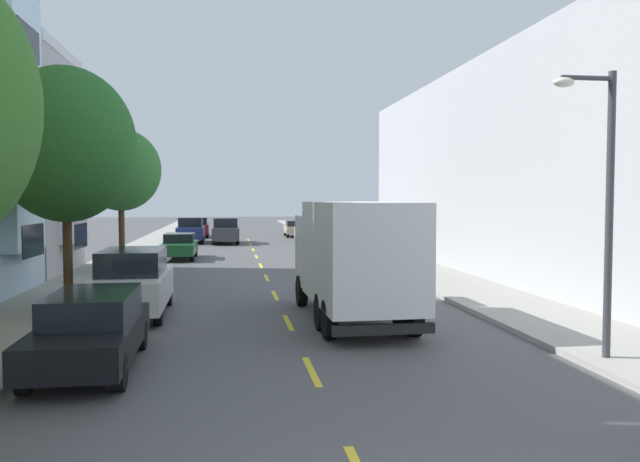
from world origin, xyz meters
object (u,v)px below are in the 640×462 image
object	(u,v)px
street_tree_second	(66,145)
parked_sedan_champagne	(295,228)
parked_wagon_black	(91,328)
parked_wagon_orange	(353,251)
parked_suv_silver	(312,231)
moving_charcoal_sedan	(226,230)
delivery_box_truck	(353,254)
parked_sedan_forest	(179,246)
parked_suv_white	(133,282)
parked_pickup_burgundy	(197,228)
parked_suv_navy	(191,230)
street_tree_third	(121,170)
street_lamp	(602,190)

from	to	relation	value
street_tree_second	parked_sedan_champagne	distance (m)	37.63
parked_wagon_black	parked_sedan_champagne	world-z (taller)	parked_wagon_black
parked_wagon_orange	parked_wagon_black	world-z (taller)	same
parked_suv_silver	moving_charcoal_sedan	xyz separation A→B (m)	(-6.20, 2.11, 0.00)
delivery_box_truck	moving_charcoal_sedan	bearing A→B (deg)	96.62
parked_sedan_forest	moving_charcoal_sedan	world-z (taller)	moving_charcoal_sedan
parked_suv_white	parked_pickup_burgundy	distance (m)	37.54
street_tree_second	parked_suv_silver	bearing A→B (deg)	67.60
street_tree_second	parked_pickup_burgundy	size ratio (longest dim) A/B	1.35
parked_suv_silver	parked_wagon_black	bearing A→B (deg)	-104.87
parked_suv_navy	parked_suv_white	xyz separation A→B (m)	(0.04, -30.54, 0.00)
parked_sedan_champagne	parked_suv_navy	world-z (taller)	parked_suv_navy
parked_wagon_black	parked_pickup_burgundy	distance (m)	43.42
parked_sedan_champagne	parked_suv_navy	xyz separation A→B (m)	(-8.65, -6.25, 0.24)
street_tree_third	parked_sedan_forest	bearing A→B (deg)	72.23
parked_suv_silver	parked_suv_navy	xyz separation A→B (m)	(-8.82, 3.41, 0.00)
parked_suv_silver	parked_pickup_burgundy	size ratio (longest dim) A/B	0.91
parked_sedan_forest	parked_suv_navy	bearing A→B (deg)	90.45
parked_sedan_forest	parked_wagon_orange	bearing A→B (deg)	-33.50
street_tree_second	street_tree_third	xyz separation A→B (m)	(-0.00, 9.97, -0.34)
street_tree_third	delivery_box_truck	world-z (taller)	street_tree_third
parked_sedan_forest	parked_pickup_burgundy	size ratio (longest dim) A/B	0.85
parked_pickup_burgundy	parked_wagon_black	bearing A→B (deg)	-90.11
street_tree_second	moving_charcoal_sedan	distance (m)	28.96
street_lamp	parked_suv_navy	size ratio (longest dim) A/B	1.22
street_lamp	parked_pickup_burgundy	xyz separation A→B (m)	(-10.21, 44.61, -2.76)
parked_suv_silver	parked_suv_white	world-z (taller)	same
parked_sedan_forest	moving_charcoal_sedan	distance (m)	12.11
street_lamp	moving_charcoal_sedan	world-z (taller)	street_lamp
parked_wagon_orange	parked_sedan_forest	world-z (taller)	parked_wagon_orange
moving_charcoal_sedan	parked_suv_navy	bearing A→B (deg)	153.77
delivery_box_truck	parked_sedan_champagne	bearing A→B (deg)	86.42
street_tree_third	parked_sedan_forest	xyz separation A→B (m)	(2.08, 6.49, -3.92)
street_lamp	parked_suv_white	distance (m)	12.76
parked_wagon_orange	parked_suv_white	distance (m)	14.57
parked_suv_white	street_tree_second	bearing A→B (deg)	155.10
street_tree_second	street_tree_third	distance (m)	9.97
street_lamp	parked_wagon_black	bearing A→B (deg)	173.43
parked_pickup_burgundy	parked_suv_navy	bearing A→B (deg)	-91.11
street_tree_third	parked_suv_silver	xyz separation A→B (m)	(10.80, 16.22, -3.68)
street_lamp	delivery_box_truck	size ratio (longest dim) A/B	0.82
street_tree_third	parked_suv_white	xyz separation A→B (m)	(2.02, -10.91, -3.68)
delivery_box_truck	parked_sedan_champagne	world-z (taller)	delivery_box_truck
parked_sedan_forest	parked_suv_navy	size ratio (longest dim) A/B	0.94
parked_suv_white	moving_charcoal_sedan	bearing A→B (deg)	84.96
moving_charcoal_sedan	parked_wagon_black	bearing A→B (deg)	-94.19
street_lamp	parked_suv_white	bearing A→B (deg)	145.58
street_tree_third	parked_suv_white	bearing A→B (deg)	-79.50
parked_sedan_forest	parked_suv_navy	world-z (taller)	parked_suv_navy
parked_wagon_orange	parked_wagon_black	xyz separation A→B (m)	(-8.77, -17.50, 0.00)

